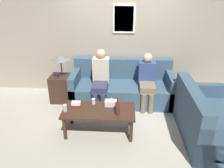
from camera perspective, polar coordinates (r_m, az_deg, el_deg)
The scene contains 13 objects.
ground_plane at distance 4.49m, azimuth 2.50°, elevation -7.32°, with size 16.00×16.00×0.00m, color #ADA899.
wall_back at distance 4.92m, azimuth 3.03°, elevation 12.11°, with size 9.00×0.08×2.60m.
couch_main at distance 4.81m, azimuth 2.70°, elevation -0.87°, with size 2.17×0.89×0.88m.
couch_side at distance 4.01m, azimuth 23.47°, elevation -8.83°, with size 0.89×1.50×0.88m.
coffee_table at distance 3.74m, azimuth -3.44°, elevation -7.47°, with size 1.22×0.58×0.45m.
side_table_with_lamp at distance 4.88m, azimuth -13.16°, elevation -0.20°, with size 0.45×0.43×1.04m.
wine_bottle at distance 3.54m, azimuth 1.41°, elevation -6.27°, with size 0.07×0.07×0.29m.
drinking_glass at distance 3.86m, azimuth -4.88°, elevation -4.53°, with size 0.06×0.06×0.10m.
book_stack at distance 3.84m, azimuth -9.36°, elevation -5.13°, with size 0.16×0.13×0.08m.
soda_can at distance 3.71m, azimuth -12.18°, elevation -6.15°, with size 0.07×0.07×0.12m.
tissue_box at distance 3.79m, azimuth -0.14°, elevation -4.96°, with size 0.23×0.12×0.15m.
person_left at distance 4.50m, azimuth -3.00°, elevation 1.80°, with size 0.34×0.66×1.18m.
person_right at distance 4.55m, azimuth 9.12°, elevation 1.30°, with size 0.34×0.64×1.10m.
Camera 1 is at (0.03, -3.79, 2.40)m, focal length 35.00 mm.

